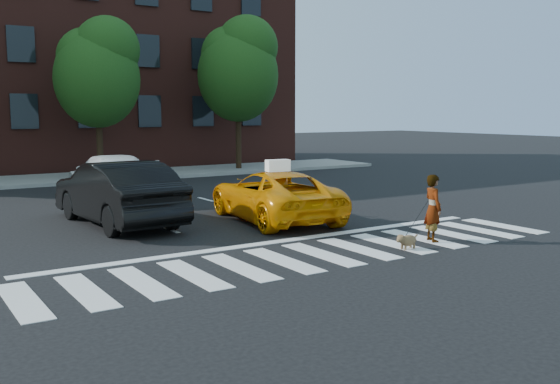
% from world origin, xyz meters
% --- Properties ---
extents(ground, '(120.00, 120.00, 0.00)m').
position_xyz_m(ground, '(0.00, 0.00, 0.00)').
color(ground, black).
rests_on(ground, ground).
extents(crosswalk, '(13.00, 2.40, 0.01)m').
position_xyz_m(crosswalk, '(0.00, 0.00, 0.01)').
color(crosswalk, silver).
rests_on(crosswalk, ground).
extents(stop_line, '(12.00, 0.30, 0.01)m').
position_xyz_m(stop_line, '(0.00, 1.60, 0.01)').
color(stop_line, silver).
rests_on(stop_line, ground).
extents(sidewalk_far, '(30.00, 4.00, 0.15)m').
position_xyz_m(sidewalk_far, '(0.00, 17.50, 0.07)').
color(sidewalk_far, slate).
rests_on(sidewalk_far, ground).
extents(building, '(26.00, 10.00, 12.00)m').
position_xyz_m(building, '(0.00, 25.00, 6.00)').
color(building, '#4F221C').
rests_on(building, ground).
extents(tree_mid, '(3.69, 3.69, 7.10)m').
position_xyz_m(tree_mid, '(0.53, 17.00, 4.85)').
color(tree_mid, black).
rests_on(tree_mid, ground).
extents(tree_right, '(4.00, 4.00, 7.70)m').
position_xyz_m(tree_right, '(7.53, 17.00, 5.26)').
color(tree_right, black).
rests_on(tree_right, ground).
extents(taxi, '(2.91, 5.24, 1.39)m').
position_xyz_m(taxi, '(1.40, 4.11, 0.69)').
color(taxi, orange).
rests_on(taxi, ground).
extents(black_sedan, '(2.12, 5.28, 1.71)m').
position_xyz_m(black_sedan, '(-2.46, 5.83, 0.85)').
color(black_sedan, black).
rests_on(black_sedan, ground).
extents(white_suv, '(2.45, 5.37, 1.52)m').
position_xyz_m(white_suv, '(-0.96, 11.03, 0.76)').
color(white_suv, white).
rests_on(white_suv, ground).
extents(woman, '(0.54, 0.67, 1.57)m').
position_xyz_m(woman, '(2.97, -0.33, 0.79)').
color(woman, '#999999').
rests_on(woman, ground).
extents(dog, '(0.62, 0.24, 0.35)m').
position_xyz_m(dog, '(1.85, -0.62, 0.21)').
color(dog, '#936D4A').
rests_on(dog, ground).
extents(taxi_sign, '(0.68, 0.36, 0.32)m').
position_xyz_m(taxi_sign, '(1.40, 3.91, 1.55)').
color(taxi_sign, white).
rests_on(taxi_sign, taxi).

